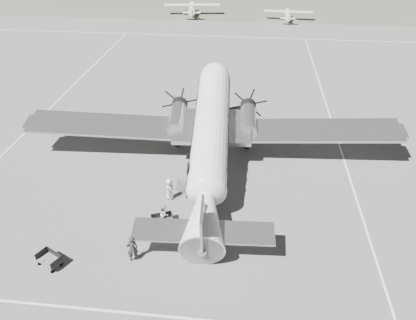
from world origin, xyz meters
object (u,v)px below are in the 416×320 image
object	(u,v)px
ground_crew	(132,248)
light_plane_left	(192,9)
baggage_cart_near	(162,221)
dc3_airliner	(211,137)
ramp_agent	(164,214)
light_plane_right	(288,15)
baggage_cart_far	(50,260)
passenger	(170,189)

from	to	relation	value
ground_crew	light_plane_left	bearing A→B (deg)	-109.87
baggage_cart_near	ground_crew	distance (m)	3.53
dc3_airliner	baggage_cart_near	distance (m)	8.22
light_plane_left	ramp_agent	distance (m)	61.04
light_plane_right	ground_crew	bearing A→B (deg)	-99.15
baggage_cart_far	ground_crew	bearing A→B (deg)	38.07
dc3_airliner	light_plane_left	bearing A→B (deg)	96.61
baggage_cart_near	light_plane_right	bearing A→B (deg)	55.89
ramp_agent	light_plane_right	bearing A→B (deg)	-20.67
passenger	baggage_cart_far	bearing A→B (deg)	162.71
dc3_airliner	ramp_agent	bearing A→B (deg)	-112.93
dc3_airliner	light_plane_left	size ratio (longest dim) A/B	2.95
light_plane_left	ramp_agent	world-z (taller)	light_plane_left
light_plane_right	passenger	xyz separation A→B (m)	(-11.75, -55.79, -0.06)
ground_crew	passenger	distance (m)	6.46
dc3_airliner	light_plane_right	distance (m)	52.37
light_plane_right	ramp_agent	distance (m)	59.60
baggage_cart_near	ramp_agent	xyz separation A→B (m)	(0.07, 0.41, 0.34)
dc3_airliner	ground_crew	distance (m)	11.47
baggage_cart_near	baggage_cart_far	bearing A→B (deg)	-168.05
light_plane_right	ground_crew	distance (m)	63.47
light_plane_left	light_plane_right	bearing A→B (deg)	-13.95
ground_crew	dc3_airliner	bearing A→B (deg)	-134.18
baggage_cart_far	passenger	distance (m)	9.56
light_plane_right	ramp_agent	bearing A→B (deg)	-98.69
dc3_airliner	ramp_agent	xyz separation A→B (m)	(-2.49, -6.94, -2.31)
baggage_cart_near	passenger	world-z (taller)	passenger
baggage_cart_near	light_plane_left	bearing A→B (deg)	73.41
dc3_airliner	ramp_agent	size ratio (longest dim) A/B	20.98
ramp_agent	light_plane_left	bearing A→B (deg)	-3.04
light_plane_right	ramp_agent	size ratio (longest dim) A/B	5.90
baggage_cart_near	baggage_cart_far	size ratio (longest dim) A/B	1.00
baggage_cart_far	ground_crew	distance (m)	5.10
passenger	light_plane_right	bearing A→B (deg)	10.32
baggage_cart_near	passenger	xyz separation A→B (m)	(-0.08, 3.08, 0.45)
light_plane_left	baggage_cart_far	xyz separation A→B (m)	(0.60, -65.35, -0.70)
ramp_agent	passenger	distance (m)	2.68
ground_crew	passenger	bearing A→B (deg)	-124.62
dc3_airliner	baggage_cart_far	distance (m)	14.77
dc3_airliner	ground_crew	xyz separation A→B (m)	(-3.74, -10.63, -2.11)
ground_crew	passenger	xyz separation A→B (m)	(1.10, 6.36, -0.08)
light_plane_right	ground_crew	xyz separation A→B (m)	(-12.85, -62.16, 0.02)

